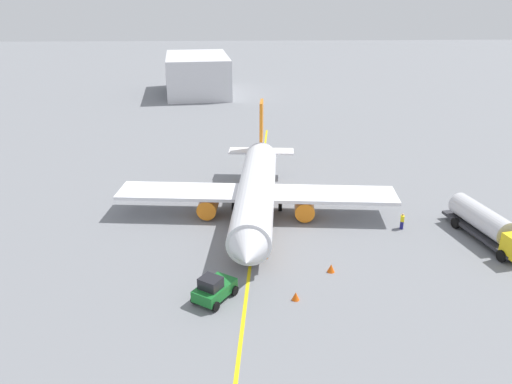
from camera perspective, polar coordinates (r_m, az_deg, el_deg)
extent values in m
plane|color=slate|center=(54.90, 0.00, -2.90)|extent=(400.00, 400.00, 0.00)
cylinder|color=white|center=(53.72, 0.00, -0.03)|extent=(24.33, 6.16, 3.93)
cube|color=orange|center=(54.13, 0.00, -1.09)|extent=(22.93, 5.33, 1.10)
cone|color=white|center=(41.64, -0.97, -6.93)|extent=(3.68, 4.07, 3.78)
cone|color=white|center=(66.81, 0.63, 4.79)|extent=(4.97, 3.76, 3.34)
cube|color=orange|center=(65.10, 0.62, 7.96)|extent=(3.22, 0.66, 5.20)
cube|color=white|center=(66.17, 0.61, 4.63)|extent=(3.17, 8.59, 0.24)
cube|color=white|center=(54.83, 0.05, -0.12)|extent=(7.58, 30.39, 0.36)
cylinder|color=orange|center=(54.58, 5.47, -1.76)|extent=(3.38, 2.39, 2.10)
cylinder|color=orange|center=(55.07, -5.40, -1.53)|extent=(3.38, 2.39, 2.10)
cylinder|color=#4C4C51|center=(45.43, -0.66, -6.88)|extent=(0.24, 0.24, 1.24)
cylinder|color=black|center=(45.73, -0.66, -7.56)|extent=(1.13, 0.50, 1.10)
cylinder|color=#4C4C51|center=(56.19, 2.76, -1.02)|extent=(0.24, 0.24, 1.24)
cylinder|color=black|center=(56.43, 2.74, -1.60)|extent=(1.13, 0.50, 1.10)
cylinder|color=#4C4C51|center=(56.43, -2.53, -0.91)|extent=(0.24, 0.24, 1.24)
cylinder|color=black|center=(56.67, -2.52, -1.49)|extent=(1.13, 0.50, 1.10)
cube|color=#2D2D33|center=(55.02, 24.18, -4.12)|extent=(10.77, 4.44, 0.30)
cylinder|color=silver|center=(54.93, 24.03, -2.64)|extent=(7.99, 3.71, 2.30)
cylinder|color=black|center=(51.30, 25.93, -6.51)|extent=(1.15, 0.55, 1.10)
cylinder|color=black|center=(57.71, 23.61, -2.98)|extent=(1.15, 0.55, 1.10)
cylinder|color=black|center=(56.30, 21.55, -3.28)|extent=(1.15, 0.55, 1.10)
cube|color=#196B28|center=(41.04, -4.67, -10.93)|extent=(4.10, 3.68, 0.90)
cube|color=black|center=(40.22, -5.14, -10.18)|extent=(2.06, 2.11, 0.90)
cylinder|color=black|center=(42.67, -4.70, -10.25)|extent=(0.83, 0.70, 0.80)
cylinder|color=black|center=(41.67, -2.44, -11.04)|extent=(0.83, 0.70, 0.80)
cylinder|color=black|center=(40.96, -6.90, -11.85)|extent=(0.83, 0.70, 0.80)
cylinder|color=black|center=(39.93, -4.59, -12.75)|extent=(0.83, 0.70, 0.80)
cube|color=navy|center=(54.43, 16.09, -3.57)|extent=(0.51, 0.43, 0.85)
cube|color=yellow|center=(54.13, 16.17, -2.87)|extent=(0.60, 0.49, 0.60)
sphere|color=tan|center=(53.95, 16.22, -2.45)|extent=(0.24, 0.24, 0.24)
cone|color=#F2590F|center=(45.19, 8.45, -8.48)|extent=(0.67, 0.67, 0.75)
cone|color=#F2590F|center=(41.20, 4.49, -11.61)|extent=(0.63, 0.63, 0.70)
cube|color=silver|center=(122.31, -6.60, 13.04)|extent=(24.69, 16.35, 8.79)
cube|color=#4C515B|center=(122.51, -9.95, 12.25)|extent=(16.29, 1.86, 5.80)
cube|color=yellow|center=(54.89, 0.00, -2.90)|extent=(72.58, 7.09, 0.01)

